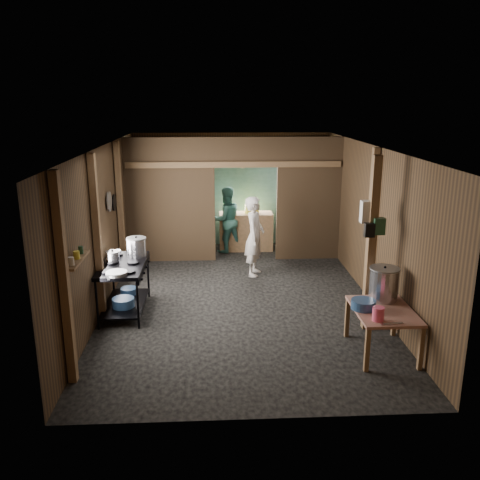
{
  "coord_description": "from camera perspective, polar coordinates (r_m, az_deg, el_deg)",
  "views": [
    {
      "loc": [
        -0.43,
        -8.3,
        3.36
      ],
      "look_at": [
        0.0,
        -0.2,
        1.1
      ],
      "focal_mm": 38.23,
      "sensor_mm": 36.0,
      "label": 1
    }
  ],
  "objects": [
    {
      "name": "pan_lid_small",
      "position": [
        9.44,
        -13.88,
        4.07
      ],
      "size": [
        0.03,
        0.3,
        0.3
      ],
      "primitive_type": "cylinder",
      "rotation": [
        0.0,
        1.57,
        0.0
      ],
      "color": "black",
      "rests_on": "wall_left"
    },
    {
      "name": "floor",
      "position": [
        8.96,
        -0.07,
        -6.45
      ],
      "size": [
        4.5,
        7.0,
        0.0
      ],
      "primitive_type": "cube",
      "color": "black",
      "rests_on": "ground"
    },
    {
      "name": "worker_back",
      "position": [
        11.4,
        -1.56,
        2.28
      ],
      "size": [
        0.88,
        0.8,
        1.48
      ],
      "primitive_type": "imported",
      "rotation": [
        0.0,
        0.0,
        3.54
      ],
      "color": "#3D7E71",
      "rests_on": "floor"
    },
    {
      "name": "bag_black",
      "position": [
        7.48,
        14.24,
        1.09
      ],
      "size": [
        0.14,
        0.1,
        0.2
      ],
      "primitive_type": "cube",
      "color": "black",
      "rests_on": "post_free"
    },
    {
      "name": "jar_white",
      "position": [
        6.47,
        -18.32,
        -2.26
      ],
      "size": [
        0.07,
        0.07,
        0.1
      ],
      "primitive_type": "cylinder",
      "color": "silver",
      "rests_on": "wall_shelf"
    },
    {
      "name": "jar_yellow",
      "position": [
        6.7,
        -17.78,
        -1.61
      ],
      "size": [
        0.08,
        0.08,
        0.1
      ],
      "primitive_type": "cylinder",
      "color": "yellow",
      "rests_on": "wall_shelf"
    },
    {
      "name": "partition_header",
      "position": [
        10.57,
        0.68,
        9.82
      ],
      "size": [
        1.3,
        0.1,
        0.6
      ],
      "primitive_type": "cube",
      "color": "#3F2D1C",
      "rests_on": "wall_back"
    },
    {
      "name": "ceiling",
      "position": [
        8.34,
        -0.07,
        10.35
      ],
      "size": [
        4.5,
        7.0,
        0.0
      ],
      "primitive_type": "cube",
      "color": "#3E3E3E",
      "rests_on": "ground"
    },
    {
      "name": "frying_pan",
      "position": [
        7.8,
        -13.62,
        -3.63
      ],
      "size": [
        0.47,
        0.61,
        0.07
      ],
      "primitive_type": null,
      "rotation": [
        0.0,
        0.0,
        0.32
      ],
      "color": "gray",
      "rests_on": "gas_range"
    },
    {
      "name": "turquoise_panel",
      "position": [
        11.93,
        -0.93,
        5.39
      ],
      "size": [
        4.4,
        0.06,
        2.5
      ],
      "primitive_type": "cube",
      "color": "#7BB9B5",
      "rests_on": "wall_back"
    },
    {
      "name": "post_left_a",
      "position": [
        6.31,
        -19.03,
        -4.38
      ],
      "size": [
        0.1,
        0.12,
        2.6
      ],
      "primitive_type": "cube",
      "color": "#9B6A43",
      "rests_on": "floor"
    },
    {
      "name": "stock_pot",
      "position": [
        7.42,
        15.75,
        -4.79
      ],
      "size": [
        0.49,
        0.49,
        0.49
      ],
      "primitive_type": null,
      "rotation": [
        0.0,
        0.0,
        -0.19
      ],
      "color": "silver",
      "rests_on": "prep_table"
    },
    {
      "name": "post_left_b",
      "position": [
        7.97,
        -15.62,
        0.01
      ],
      "size": [
        0.1,
        0.12,
        2.6
      ],
      "primitive_type": "cube",
      "color": "#9B6A43",
      "rests_on": "floor"
    },
    {
      "name": "partition_right",
      "position": [
        10.88,
        7.66,
        4.53
      ],
      "size": [
        1.35,
        0.1,
        2.6
      ],
      "primitive_type": "cube",
      "color": "#3F2D1C",
      "rests_on": "floor"
    },
    {
      "name": "prep_table",
      "position": [
        7.29,
        15.55,
        -9.74
      ],
      "size": [
        0.77,
        1.06,
        0.63
      ],
      "primitive_type": null,
      "color": "#A0705D",
      "rests_on": "floor"
    },
    {
      "name": "wash_basin",
      "position": [
        7.1,
        13.61,
        -6.99
      ],
      "size": [
        0.39,
        0.39,
        0.12
      ],
      "primitive_type": "cylinder",
      "rotation": [
        0.0,
        0.0,
        0.21
      ],
      "color": "navy",
      "rests_on": "prep_table"
    },
    {
      "name": "back_counter",
      "position": [
        11.65,
        0.66,
        0.98
      ],
      "size": [
        1.2,
        0.5,
        0.85
      ],
      "primitive_type": "cube",
      "color": "#9B6A43",
      "rests_on": "floor"
    },
    {
      "name": "stove_saucepan",
      "position": [
        8.73,
        -13.61,
        -1.43
      ],
      "size": [
        0.19,
        0.19,
        0.09
      ],
      "primitive_type": "cylinder",
      "rotation": [
        0.0,
        0.0,
        -0.36
      ],
      "color": "silver",
      "rests_on": "gas_range"
    },
    {
      "name": "cross_beam",
      "position": [
        10.54,
        -0.68,
        8.43
      ],
      "size": [
        4.4,
        0.12,
        0.12
      ],
      "primitive_type": "cube",
      "color": "#9B6A43",
      "rests_on": "wall_left"
    },
    {
      "name": "bag_green",
      "position": [
        7.53,
        15.24,
        1.5
      ],
      "size": [
        0.16,
        0.12,
        0.24
      ],
      "primitive_type": "cube",
      "color": "#234C30",
      "rests_on": "post_free"
    },
    {
      "name": "wall_shelf",
      "position": [
        6.72,
        -17.74,
        -2.14
      ],
      "size": [
        0.14,
        0.8,
        0.03
      ],
      "primitive_type": "cube",
      "color": "#9B6A43",
      "rests_on": "wall_left"
    },
    {
      "name": "gas_range",
      "position": [
        8.45,
        -12.78,
        -5.24
      ],
      "size": [
        0.72,
        1.4,
        0.83
      ],
      "primitive_type": null,
      "color": "black",
      "rests_on": "floor"
    },
    {
      "name": "bag_white",
      "position": [
        7.58,
        14.15,
        3.07
      ],
      "size": [
        0.22,
        0.15,
        0.32
      ],
      "primitive_type": "cube",
      "color": "silver",
      "rests_on": "post_free"
    },
    {
      "name": "post_free",
      "position": [
        7.64,
        14.44,
        -0.57
      ],
      "size": [
        0.12,
        0.12,
        2.6
      ],
      "primitive_type": "cube",
      "color": "#9B6A43",
      "rests_on": "floor"
    },
    {
      "name": "wall_front",
      "position": [
        5.24,
        1.92,
        -7.6
      ],
      "size": [
        4.5,
        0.0,
        2.6
      ],
      "primitive_type": "cube",
      "color": "#4F351E",
      "rests_on": "ground"
    },
    {
      "name": "cook",
      "position": [
        9.88,
        1.65,
        0.42
      ],
      "size": [
        0.5,
        0.64,
        1.56
      ],
      "primitive_type": "imported",
      "rotation": [
        0.0,
        0.0,
        1.32
      ],
      "color": "white",
      "rests_on": "floor"
    },
    {
      "name": "partition_left",
      "position": [
        10.73,
        -7.78,
        4.37
      ],
      "size": [
        1.85,
        0.1,
        2.6
      ],
      "primitive_type": "cube",
      "color": "#3F2D1C",
      "rests_on": "floor"
    },
    {
      "name": "knife",
      "position": [
        6.75,
        16.58,
        -8.93
      ],
      "size": [
        0.3,
        0.07,
        0.01
      ],
      "primitive_type": "cube",
      "rotation": [
        0.0,
        0.0,
        0.11
      ],
      "color": "silver",
      "rests_on": "prep_table"
    },
    {
      "name": "wall_left",
      "position": [
        8.74,
        -14.97,
        1.41
      ],
      "size": [
        0.0,
        7.0,
        2.6
      ],
      "primitive_type": "cube",
      "color": "#4F351E",
      "rests_on": "ground"
    },
    {
      "name": "post_left_c",
      "position": [
        9.87,
        -13.2,
        3.12
      ],
      "size": [
        0.1,
        0.12,
        2.6
      ],
      "primitive_type": "cube",
      "color": "#9B6A43",
      "rests_on": "floor"
    },
    {
      "name": "yellow_tub",
      "position": [
        11.54,
        1.34,
        3.47
      ],
      "size": [
        0.33,
        0.33,
        0.18
      ],
      "primitive_type": "cylinder",
      "color": "yellow",
      "rests_on": "back_counter"
    },
    {
      "name": "wall_right",
      "position": [
        8.96,
        14.46,
        1.78
      ],
      "size": [
        0.0,
        7.0,
        2.6
      ],
      "primitive_type": "cube",
      "color": "#4F351E",
      "rests_on": "ground"
    },
    {
      "name": "post_right",
      "position": [
        8.75,
        14.41,
        1.46
      ],
      "size": [
        0.1,
        0.12,
        2.6
      ],
      "primitive_type": "cube",
      "color": "#9B6A43",
      "rests_on": "floor"
    },
    {
      "name": "stove_pot_med",
      "position": [
        8.4,
        -14.02,
        -1.88
      ],
      "size": [
        0.28,
        0.28,
        0.2
      ],
      "primitive_type": null,
      "rotation": [
        0.0,
        0.0,
        -0.29
      ],
      "color": "silver",
      "rests_on": "gas_range"
    },
    {
      "name": "stove_pot_large",
      "position": [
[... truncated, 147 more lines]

